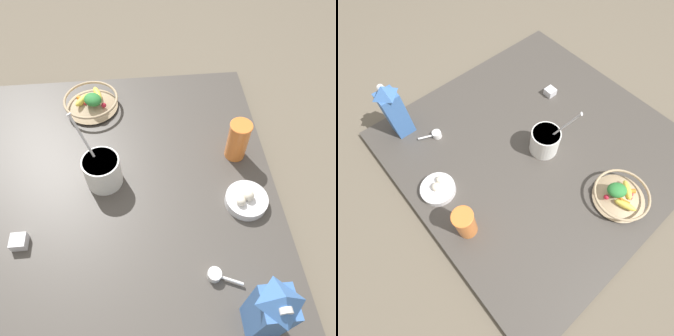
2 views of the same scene
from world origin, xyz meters
TOP-DOWN VIEW (x-y plane):
  - ground_plane at (0.00, 0.00)m, footprint 6.00×6.00m
  - countertop at (0.00, 0.00)m, footprint 1.12×1.12m
  - fruit_bowl at (-0.06, 0.39)m, footprint 0.21×0.21m
  - milk_carton at (0.40, -0.45)m, footprint 0.08×0.08m
  - yogurt_tub at (-0.01, 0.04)m, footprint 0.14×0.15m
  - drinking_cup at (0.45, 0.11)m, footprint 0.08×0.08m
  - spice_jar at (-0.25, -0.17)m, footprint 0.05×0.05m
  - measuring_scoop at (0.31, -0.32)m, footprint 0.10×0.06m
  - garlic_bowl at (0.45, -0.09)m, footprint 0.14×0.14m

SIDE VIEW (x-z plane):
  - ground_plane at x=0.00m, z-range 0.00..0.00m
  - countertop at x=0.00m, z-range 0.00..0.03m
  - measuring_scoop at x=0.31m, z-range 0.03..0.06m
  - spice_jar at x=-0.25m, z-range 0.03..0.06m
  - garlic_bowl at x=0.45m, z-range 0.02..0.08m
  - fruit_bowl at x=-0.06m, z-range 0.02..0.11m
  - yogurt_tub at x=-0.01m, z-range -0.03..0.22m
  - drinking_cup at x=0.45m, z-range 0.03..0.19m
  - milk_carton at x=0.40m, z-range 0.03..0.29m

